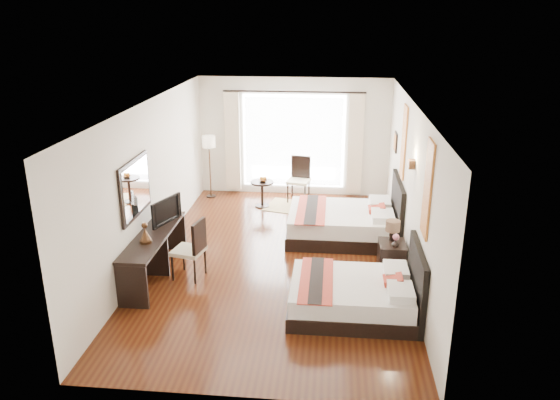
# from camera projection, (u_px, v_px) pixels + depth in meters

# --- Properties ---
(floor) EXTENTS (4.50, 7.50, 0.01)m
(floor) POSITION_uv_depth(u_px,v_px,m) (278.00, 259.00, 9.87)
(floor) COLOR #3A160A
(floor) RESTS_ON ground
(ceiling) EXTENTS (4.50, 7.50, 0.02)m
(ceiling) POSITION_uv_depth(u_px,v_px,m) (278.00, 104.00, 8.94)
(ceiling) COLOR white
(ceiling) RESTS_ON wall_headboard
(wall_headboard) EXTENTS (0.01, 7.50, 2.80)m
(wall_headboard) POSITION_uv_depth(u_px,v_px,m) (410.00, 189.00, 9.19)
(wall_headboard) COLOR silver
(wall_headboard) RESTS_ON floor
(wall_desk) EXTENTS (0.01, 7.50, 2.80)m
(wall_desk) POSITION_uv_depth(u_px,v_px,m) (151.00, 181.00, 9.61)
(wall_desk) COLOR silver
(wall_desk) RESTS_ON floor
(wall_window) EXTENTS (4.50, 0.01, 2.80)m
(wall_window) POSITION_uv_depth(u_px,v_px,m) (294.00, 137.00, 12.92)
(wall_window) COLOR silver
(wall_window) RESTS_ON floor
(wall_entry) EXTENTS (4.50, 0.01, 2.80)m
(wall_entry) POSITION_uv_depth(u_px,v_px,m) (242.00, 290.00, 5.88)
(wall_entry) COLOR silver
(wall_entry) RESTS_ON floor
(window_glass) EXTENTS (2.40, 0.02, 2.20)m
(window_glass) POSITION_uv_depth(u_px,v_px,m) (294.00, 141.00, 12.94)
(window_glass) COLOR white
(window_glass) RESTS_ON wall_window
(sheer_curtain) EXTENTS (2.30, 0.02, 2.10)m
(sheer_curtain) POSITION_uv_depth(u_px,v_px,m) (293.00, 142.00, 12.88)
(sheer_curtain) COLOR white
(sheer_curtain) RESTS_ON wall_window
(drape_left) EXTENTS (0.35, 0.14, 2.35)m
(drape_left) POSITION_uv_depth(u_px,v_px,m) (233.00, 142.00, 12.98)
(drape_left) COLOR beige
(drape_left) RESTS_ON floor
(drape_right) EXTENTS (0.35, 0.14, 2.35)m
(drape_right) POSITION_uv_depth(u_px,v_px,m) (355.00, 145.00, 12.71)
(drape_right) COLOR beige
(drape_right) RESTS_ON floor
(art_panel_near) EXTENTS (0.03, 0.50, 1.35)m
(art_panel_near) POSITION_uv_depth(u_px,v_px,m) (428.00, 189.00, 7.42)
(art_panel_near) COLOR maroon
(art_panel_near) RESTS_ON wall_headboard
(art_panel_far) EXTENTS (0.03, 0.50, 1.35)m
(art_panel_far) POSITION_uv_depth(u_px,v_px,m) (404.00, 142.00, 10.06)
(art_panel_far) COLOR maroon
(art_panel_far) RESTS_ON wall_headboard
(wall_sconce) EXTENTS (0.10, 0.14, 0.14)m
(wall_sconce) POSITION_uv_depth(u_px,v_px,m) (411.00, 164.00, 8.73)
(wall_sconce) COLOR #442A18
(wall_sconce) RESTS_ON wall_headboard
(mirror_frame) EXTENTS (0.04, 1.25, 0.95)m
(mirror_frame) POSITION_uv_depth(u_px,v_px,m) (135.00, 188.00, 8.76)
(mirror_frame) COLOR black
(mirror_frame) RESTS_ON wall_desk
(mirror_glass) EXTENTS (0.01, 1.12, 0.82)m
(mirror_glass) POSITION_uv_depth(u_px,v_px,m) (137.00, 188.00, 8.76)
(mirror_glass) COLOR white
(mirror_glass) RESTS_ON mirror_frame
(bed_near) EXTENTS (1.89, 1.47, 1.06)m
(bed_near) POSITION_uv_depth(u_px,v_px,m) (357.00, 295.00, 8.06)
(bed_near) COLOR black
(bed_near) RESTS_ON floor
(bed_far) EXTENTS (2.14, 1.67, 1.21)m
(bed_far) POSITION_uv_depth(u_px,v_px,m) (346.00, 222.00, 10.69)
(bed_far) COLOR black
(bed_far) RESTS_ON floor
(nightstand) EXTENTS (0.45, 0.55, 0.53)m
(nightstand) POSITION_uv_depth(u_px,v_px,m) (392.00, 257.00, 9.30)
(nightstand) COLOR black
(nightstand) RESTS_ON floor
(table_lamp) EXTENTS (0.25, 0.25, 0.39)m
(table_lamp) POSITION_uv_depth(u_px,v_px,m) (393.00, 228.00, 9.25)
(table_lamp) COLOR black
(table_lamp) RESTS_ON nightstand
(vase) EXTENTS (0.16, 0.16, 0.13)m
(vase) POSITION_uv_depth(u_px,v_px,m) (395.00, 245.00, 9.04)
(vase) COLOR black
(vase) RESTS_ON nightstand
(console_desk) EXTENTS (0.50, 2.20, 0.76)m
(console_desk) POSITION_uv_depth(u_px,v_px,m) (154.00, 255.00, 9.13)
(console_desk) COLOR black
(console_desk) RESTS_ON floor
(television) EXTENTS (0.37, 0.76, 0.45)m
(television) POSITION_uv_depth(u_px,v_px,m) (163.00, 210.00, 9.44)
(television) COLOR black
(television) RESTS_ON console_desk
(bronze_figurine) EXTENTS (0.26, 0.26, 0.30)m
(bronze_figurine) POSITION_uv_depth(u_px,v_px,m) (145.00, 234.00, 8.63)
(bronze_figurine) COLOR #442A18
(bronze_figurine) RESTS_ON console_desk
(desk_chair) EXTENTS (0.57, 0.57, 1.03)m
(desk_chair) POSITION_uv_depth(u_px,v_px,m) (190.00, 260.00, 9.09)
(desk_chair) COLOR beige
(desk_chair) RESTS_ON floor
(floor_lamp) EXTENTS (0.30, 0.30, 1.49)m
(floor_lamp) POSITION_uv_depth(u_px,v_px,m) (209.00, 146.00, 12.71)
(floor_lamp) COLOR black
(floor_lamp) RESTS_ON floor
(side_table) EXTENTS (0.52, 0.52, 0.60)m
(side_table) POSITION_uv_depth(u_px,v_px,m) (262.00, 194.00, 12.37)
(side_table) COLOR black
(side_table) RESTS_ON floor
(fruit_bowl) EXTENTS (0.22, 0.22, 0.05)m
(fruit_bowl) POSITION_uv_depth(u_px,v_px,m) (263.00, 181.00, 12.25)
(fruit_bowl) COLOR #453318
(fruit_bowl) RESTS_ON side_table
(window_chair) EXTENTS (0.56, 0.56, 1.04)m
(window_chair) POSITION_uv_depth(u_px,v_px,m) (299.00, 188.00, 12.75)
(window_chair) COLOR beige
(window_chair) RESTS_ON floor
(jute_rug) EXTENTS (1.54, 1.23, 0.01)m
(jute_rug) POSITION_uv_depth(u_px,v_px,m) (296.00, 207.00, 12.40)
(jute_rug) COLOR tan
(jute_rug) RESTS_ON floor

